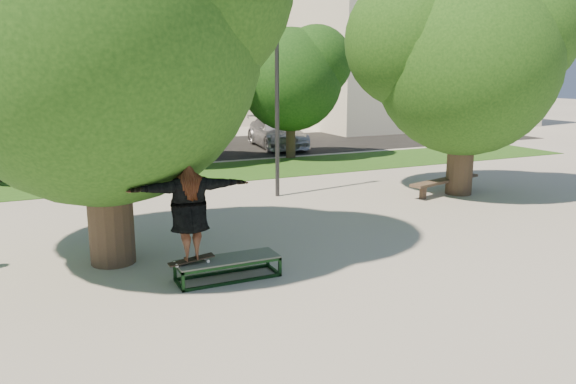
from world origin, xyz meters
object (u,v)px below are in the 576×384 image
car_dark (40,140)px  car_grey (174,134)px  lamppost (277,87)px  car_silver_b (277,132)px  grind_box (228,268)px  tree_right (463,52)px  tree_left (91,22)px  bench (445,181)px

car_dark → car_grey: 5.78m
lamppost → car_silver_b: 11.05m
grind_box → car_dark: size_ratio=0.39×
tree_right → car_dark: (-10.92, 13.06, -3.34)m
car_grey → car_silver_b: size_ratio=0.96×
lamppost → car_grey: 11.77m
tree_left → car_grey: tree_left is taller
grind_box → car_dark: car_dark is taller
tree_left → tree_right: 10.41m
lamppost → car_dark: size_ratio=1.34×
tree_left → grind_box: tree_left is taller
lamppost → car_dark: (-6.00, 11.14, -2.40)m
tree_left → car_silver_b: 17.22m
grind_box → bench: 9.05m
bench → car_silver_b: bearing=76.1°
tree_left → bench: 10.94m
car_dark → lamppost: bearing=-51.0°
grind_box → car_dark: bearing=98.4°
car_silver_b → car_dark: bearing=-179.8°
tree_right → bench: size_ratio=2.23×
tree_right → car_dark: 17.35m
tree_left → car_dark: 15.51m
car_dark → car_silver_b: car_dark is taller
lamppost → car_grey: size_ratio=1.28×
lamppost → car_grey: lamppost is taller
tree_right → car_grey: bearing=111.0°
lamppost → car_silver_b: size_ratio=1.23×
grind_box → lamppost: bearing=58.6°
car_silver_b → tree_left: bearing=-117.8°
tree_left → bench: size_ratio=2.44×
car_dark → car_silver_b: (10.36, -1.28, -0.03)m
tree_right → car_grey: (-5.15, 13.42, -3.43)m
grind_box → car_grey: car_grey is taller
car_dark → tree_right: bearing=-39.4°
tree_left → car_silver_b: (9.65, 13.77, -3.70)m
lamppost → car_grey: bearing=91.1°
bench → car_dark: car_dark is taller
car_grey → grind_box: bearing=-101.1°
tree_left → car_grey: (5.06, 15.41, -3.76)m
lamppost → bench: (4.65, -1.81, -2.78)m
tree_left → car_dark: size_ratio=1.56×
grind_box → car_dark: 17.07m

